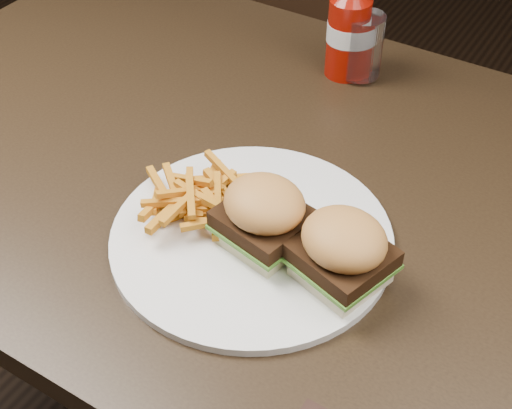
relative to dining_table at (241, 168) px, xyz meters
The scene contains 8 objects.
dining_table is the anchor object (origin of this frame).
chair_far 0.78m from the dining_table, 109.37° to the left, with size 0.39×0.39×0.04m, color black.
plate 0.16m from the dining_table, 52.61° to the right, with size 0.34×0.34×0.01m, color white.
sandwich_half_a 0.18m from the dining_table, 48.29° to the right, with size 0.09×0.08×0.02m, color #F6F0B4.
sandwich_half_b 0.26m from the dining_table, 31.67° to the right, with size 0.09×0.08×0.02m, color #FCE8BD.
fries_pile 0.14m from the dining_table, 82.08° to the right, with size 0.12×0.12×0.05m, color orange, non-canonical shape.
ketchup_bottle 0.28m from the dining_table, 84.52° to the left, with size 0.06×0.06×0.13m, color #8F0E04.
tumbler 0.28m from the dining_table, 79.54° to the left, with size 0.06×0.06×0.10m, color white.
Camera 1 is at (0.42, -0.64, 1.36)m, focal length 50.00 mm.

